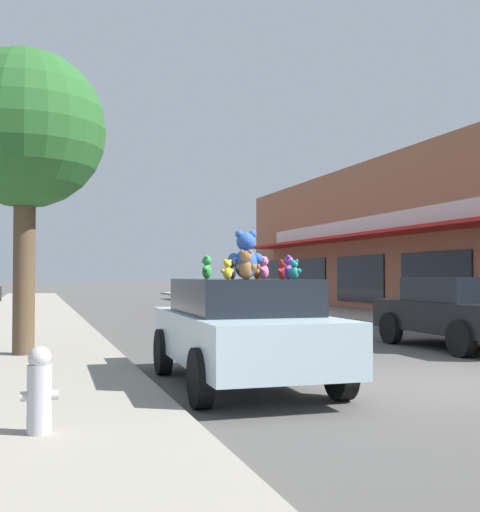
{
  "coord_description": "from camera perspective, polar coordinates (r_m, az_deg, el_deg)",
  "views": [
    {
      "loc": [
        -5.77,
        -7.87,
        1.57
      ],
      "look_at": [
        -2.11,
        3.53,
        1.92
      ],
      "focal_mm": 45.0,
      "sensor_mm": 36.0,
      "label": 1
    }
  ],
  "objects": [
    {
      "name": "teddy_bear_orange",
      "position": [
        9.64,
        1.52,
        -1.31
      ],
      "size": [
        0.17,
        0.17,
        0.25
      ],
      "rotation": [
        0.0,
        0.0,
        2.34
      ],
      "color": "orange",
      "rests_on": "plush_art_car"
    },
    {
      "name": "street_tree",
      "position": [
        12.55,
        -18.53,
        10.48
      ],
      "size": [
        2.9,
        2.9,
        5.56
      ],
      "color": "brown",
      "rests_on": "sidewalk_near"
    },
    {
      "name": "teddy_bear_teal",
      "position": [
        8.77,
        4.84,
        -1.21
      ],
      "size": [
        0.19,
        0.18,
        0.27
      ],
      "rotation": [
        0.0,
        0.0,
        2.41
      ],
      "color": "teal",
      "rests_on": "plush_art_car"
    },
    {
      "name": "plush_art_car",
      "position": [
        9.13,
        0.15,
        -6.43
      ],
      "size": [
        2.08,
        4.35,
        1.51
      ],
      "rotation": [
        0.0,
        0.0,
        -0.03
      ],
      "color": "#ADC6D1",
      "rests_on": "ground_plane"
    },
    {
      "name": "teddy_bear_black",
      "position": [
        9.24,
        -0.72,
        -1.18
      ],
      "size": [
        0.17,
        0.22,
        0.29
      ],
      "rotation": [
        0.0,
        0.0,
        4.21
      ],
      "color": "black",
      "rests_on": "plush_art_car"
    },
    {
      "name": "teddy_bear_green",
      "position": [
        9.86,
        -2.98,
        -1.02
      ],
      "size": [
        0.21,
        0.27,
        0.36
      ],
      "rotation": [
        0.0,
        0.0,
        4.28
      ],
      "color": "green",
      "rests_on": "plush_art_car"
    },
    {
      "name": "sidewalk_near",
      "position": [
        8.02,
        -19.55,
        -12.4
      ],
      "size": [
        3.53,
        90.0,
        0.13
      ],
      "color": "gray",
      "rests_on": "ground_plane"
    },
    {
      "name": "fire_hydrant",
      "position": [
        6.21,
        -17.4,
        -11.27
      ],
      "size": [
        0.33,
        0.22,
        0.79
      ],
      "color": "#B2B2B7",
      "rests_on": "sidewalk_near"
    },
    {
      "name": "teddy_bear_brown",
      "position": [
        8.02,
        0.54,
        -0.81
      ],
      "size": [
        0.27,
        0.24,
        0.38
      ],
      "rotation": [
        0.0,
        0.0,
        2.49
      ],
      "color": "olive",
      "rests_on": "plush_art_car"
    },
    {
      "name": "teddy_bear_giant",
      "position": [
        9.38,
        0.52,
        0.05
      ],
      "size": [
        0.53,
        0.34,
        0.71
      ],
      "rotation": [
        0.0,
        0.0,
        3.03
      ],
      "color": "blue",
      "rests_on": "plush_art_car"
    },
    {
      "name": "teddy_bear_yellow",
      "position": [
        8.64,
        -1.12,
        -1.22
      ],
      "size": [
        0.2,
        0.13,
        0.27
      ],
      "rotation": [
        0.0,
        0.0,
        3.32
      ],
      "color": "yellow",
      "rests_on": "plush_art_car"
    },
    {
      "name": "teddy_bear_pink",
      "position": [
        9.51,
        2.14,
        -1.07
      ],
      "size": [
        0.22,
        0.24,
        0.33
      ],
      "rotation": [
        0.0,
        0.0,
        4.03
      ],
      "color": "pink",
      "rests_on": "plush_art_car"
    },
    {
      "name": "teddy_bear_red",
      "position": [
        9.33,
        3.82,
        -1.21
      ],
      "size": [
        0.21,
        0.17,
        0.28
      ],
      "rotation": [
        0.0,
        0.0,
        3.69
      ],
      "color": "red",
      "rests_on": "plush_art_car"
    },
    {
      "name": "parked_car_far_center",
      "position": [
        14.51,
        18.89,
        -4.63
      ],
      "size": [
        2.0,
        4.07,
        1.52
      ],
      "color": "black",
      "rests_on": "ground_plane"
    },
    {
      "name": "ground_plane",
      "position": [
        9.89,
        18.55,
        -10.74
      ],
      "size": [
        260.0,
        260.0,
        0.0
      ],
      "primitive_type": "plane",
      "color": "#514F4C"
    },
    {
      "name": "teddy_bear_purple",
      "position": [
        8.98,
        4.33,
        -1.03
      ],
      "size": [
        0.19,
        0.25,
        0.34
      ],
      "rotation": [
        0.0,
        0.0,
        4.27
      ],
      "color": "purple",
      "rests_on": "plush_art_car"
    }
  ]
}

